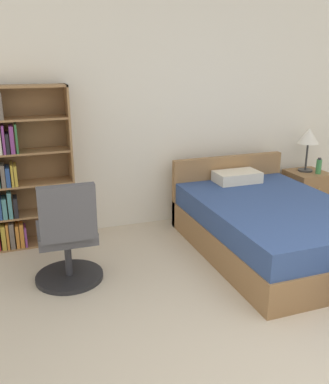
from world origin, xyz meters
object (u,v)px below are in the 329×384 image
Objects in this scene: bed at (269,225)px; water_bottle at (319,166)px; nightstand at (306,191)px; table_lamp at (309,137)px; office_chair at (68,240)px; bookshelf at (19,171)px.

water_bottle is at bearing 32.43° from bed.
water_bottle is at bearing -61.80° from nightstand.
table_lamp is 2.77× the size of water_bottle.
bed is 1.98m from office_chair.
table_lamp is at bearing 16.12° from office_chair.
table_lamp is (3.37, -0.08, 0.14)m from bookshelf.
bookshelf is 3.42m from nightstand.
bookshelf reaches higher than nightstand.
bed is 1.40m from water_bottle.
office_chair is 3.21m from water_bottle.
nightstand is at bearing -79.42° from table_lamp.
office_chair is (-1.98, 0.00, 0.14)m from bed.
bed is 2.12× the size of office_chair.
bed is 10.18× the size of water_bottle.
office_chair is 3.18m from nightstand.
bed is at bearing -22.91° from bookshelf.
office_chair is at bearing -163.88° from table_lamp.
bed is 3.68× the size of table_lamp.
table_lamp reaches higher than water_bottle.
water_bottle is (3.44, -0.24, -0.19)m from bookshelf.
table_lamp is (3.05, 0.88, 0.52)m from office_chair.
bookshelf is at bearing 177.81° from nightstand.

